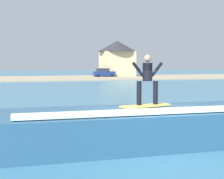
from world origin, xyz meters
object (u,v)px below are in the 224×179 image
surfer (147,77)px  house_gabled_white (117,57)px  surfboard (146,106)px  car_far_shore (104,73)px  wave_crest (137,126)px

surfer → house_gabled_white: size_ratio=0.20×
house_gabled_white → surfboard: bearing=-105.7°
car_far_shore → house_gabled_white: house_gabled_white is taller
surfboard → house_gabled_white: bearing=74.3°
surfboard → house_gabled_white: size_ratio=0.23×
surfer → wave_crest: bearing=135.4°
surfboard → car_far_shore: bearing=77.0°
wave_crest → car_far_shore: 56.09m
surfboard → car_far_shore: size_ratio=0.43×
wave_crest → surfer: bearing=-44.6°
wave_crest → surfboard: 0.81m
wave_crest → house_gabled_white: (16.56, 57.84, 3.65)m
car_far_shore → house_gabled_white: size_ratio=0.52×
wave_crest → house_gabled_white: bearing=74.0°
wave_crest → surfer: (0.27, -0.26, 1.67)m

